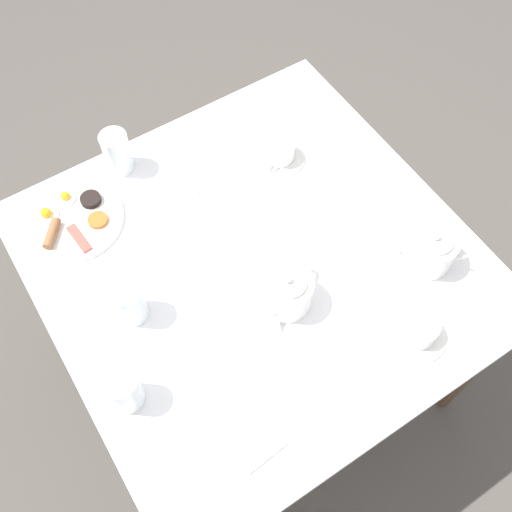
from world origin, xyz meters
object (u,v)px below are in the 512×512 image
wine_glass_spare (129,302)px  knife_by_plate (207,186)px  teacup_with_saucer_left (279,152)px  teacup_with_saucer_right (419,330)px  napkin_folded (248,432)px  spoon_for_tea (158,240)px  fork_by_plate (350,203)px  water_glass_tall (117,152)px  teapot_near (286,292)px  water_glass_short (124,390)px  breakfast_plate (72,219)px  fork_spare (349,369)px  teapot_far (430,250)px

wine_glass_spare → knife_by_plate: wine_glass_spare is taller
teacup_with_saucer_left → teacup_with_saucer_right: bearing=-92.1°
napkin_folded → spoon_for_tea: napkin_folded is taller
fork_by_plate → spoon_for_tea: size_ratio=1.12×
water_glass_tall → spoon_for_tea: bearing=-96.0°
knife_by_plate → teapot_near: bearing=-92.2°
water_glass_short → teacup_with_saucer_left: bearing=30.2°
breakfast_plate → spoon_for_tea: size_ratio=1.75×
fork_by_plate → fork_spare: size_ratio=1.02×
napkin_folded → knife_by_plate: napkin_folded is taller
water_glass_tall → teacup_with_saucer_left: bearing=-28.9°
teacup_with_saucer_left → teapot_near: bearing=-122.0°
breakfast_plate → napkin_folded: size_ratio=1.75×
teapot_far → fork_spare: (-0.34, -0.13, -0.05)m
wine_glass_spare → knife_by_plate: bearing=34.0°
breakfast_plate → spoon_for_tea: breakfast_plate is taller
breakfast_plate → fork_spare: bearing=-63.2°
wine_glass_spare → knife_by_plate: (0.35, 0.23, -0.06)m
teapot_near → water_glass_tall: (-0.15, 0.60, 0.01)m
teapot_far → water_glass_tall: bearing=178.0°
wine_glass_spare → breakfast_plate: bearing=92.3°
teapot_near → wine_glass_spare: 0.37m
spoon_for_tea → wine_glass_spare: bearing=-134.4°
teapot_near → teacup_with_saucer_right: bearing=103.7°
breakfast_plate → spoon_for_tea: (0.16, -0.18, -0.01)m
water_glass_short → fork_spare: size_ratio=0.69×
teapot_far → spoon_for_tea: (-0.55, 0.42, -0.05)m
teacup_with_saucer_right → spoon_for_tea: teacup_with_saucer_right is taller
breakfast_plate → wine_glass_spare: 0.34m
water_glass_short → fork_by_plate: bearing=11.9°
knife_by_plate → fork_spare: 0.63m
napkin_folded → knife_by_plate: (0.26, 0.63, -0.00)m
breakfast_plate → teapot_far: 0.94m
teacup_with_saucer_left → napkin_folded: 0.78m
wine_glass_spare → fork_spare: bearing=-48.3°
teacup_with_saucer_right → fork_by_plate: (0.10, 0.39, -0.03)m
teapot_far → water_glass_short: size_ratio=1.49×
water_glass_tall → spoon_for_tea: 0.28m
teapot_near → spoon_for_tea: teapot_near is taller
teacup_with_saucer_right → wine_glass_spare: bearing=142.5°
water_glass_tall → fork_spare: 0.85m
spoon_for_tea → water_glass_short: bearing=-127.1°
breakfast_plate → water_glass_tall: 0.22m
fork_spare → teacup_with_saucer_left: bearing=70.7°
water_glass_short → wine_glass_spare: bearing=60.2°
teapot_near → water_glass_tall: 0.62m
breakfast_plate → teacup_with_saucer_right: size_ratio=1.84×
water_glass_short → spoon_for_tea: bearing=52.9°
breakfast_plate → teacup_with_saucer_left: 0.60m
breakfast_plate → teapot_near: bearing=-55.8°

